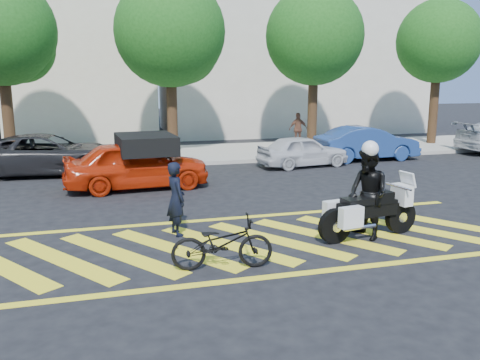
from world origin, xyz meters
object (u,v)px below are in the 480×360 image
object	(u,v)px
police_motorcycle	(368,211)
parked_mid_left	(47,154)
officer_moto	(368,194)
officer_bike	(176,199)
parked_right	(367,143)
bicycle	(222,243)
red_convertible	(137,165)
parked_mid_right	(303,151)

from	to	relation	value
police_motorcycle	parked_mid_left	xyz separation A→B (m)	(-7.32, 9.58, 0.12)
officer_moto	officer_bike	bearing A→B (deg)	-117.63
parked_right	bicycle	bearing A→B (deg)	138.91
bicycle	parked_mid_left	world-z (taller)	parked_mid_left
bicycle	parked_mid_left	xyz separation A→B (m)	(-3.86, 10.49, 0.24)
red_convertible	parked_mid_right	distance (m)	6.87
police_motorcycle	parked_mid_right	xyz separation A→B (m)	(2.06, 8.61, 0.01)
officer_moto	bicycle	bearing A→B (deg)	-84.05
parked_right	parked_mid_right	bearing A→B (deg)	102.12
officer_bike	parked_mid_right	xyz separation A→B (m)	(6.02, 7.27, -0.21)
red_convertible	police_motorcycle	bearing A→B (deg)	-149.33
bicycle	officer_moto	bearing A→B (deg)	-68.19
parked_right	officer_moto	bearing A→B (deg)	149.88
officer_moto	parked_mid_left	distance (m)	12.05
officer_bike	red_convertible	bearing A→B (deg)	-9.36
officer_bike	red_convertible	xyz separation A→B (m)	(-0.47, 5.03, -0.07)
bicycle	parked_right	bearing A→B (deg)	-33.26
officer_moto	police_motorcycle	bearing A→B (deg)	61.51
parked_mid_left	bicycle	bearing A→B (deg)	-154.54
officer_bike	parked_mid_left	size ratio (longest dim) A/B	0.31
bicycle	red_convertible	world-z (taller)	red_convertible
officer_bike	parked_right	size ratio (longest dim) A/B	0.38
police_motorcycle	officer_moto	world-z (taller)	officer_moto
bicycle	police_motorcycle	bearing A→B (deg)	-68.35
red_convertible	parked_mid_left	bearing A→B (deg)	37.94
police_motorcycle	red_convertible	bearing A→B (deg)	115.96
officer_bike	officer_moto	xyz separation A→B (m)	(3.94, -1.34, 0.16)
officer_bike	red_convertible	size ratio (longest dim) A/B	0.37
police_motorcycle	bicycle	bearing A→B (deg)	-174.22
police_motorcycle	parked_mid_left	bearing A→B (deg)	118.55
red_convertible	parked_mid_left	xyz separation A→B (m)	(-2.89, 3.20, -0.03)
red_convertible	parked_mid_right	xyz separation A→B (m)	(6.49, 2.23, -0.15)
parked_mid_right	parked_right	xyz separation A→B (m)	(3.17, 0.72, 0.10)
officer_bike	parked_mid_left	distance (m)	8.90
officer_moto	parked_right	world-z (taller)	officer_moto
red_convertible	parked_right	xyz separation A→B (m)	(9.66, 2.96, -0.05)
bicycle	parked_mid_right	bearing A→B (deg)	-23.07
parked_mid_right	officer_moto	bearing A→B (deg)	159.04
officer_bike	parked_mid_right	world-z (taller)	officer_bike
police_motorcycle	parked_mid_left	world-z (taller)	parked_mid_left
officer_moto	parked_mid_left	bearing A→B (deg)	-151.49
parked_mid_left	police_motorcycle	bearing A→B (deg)	-137.38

